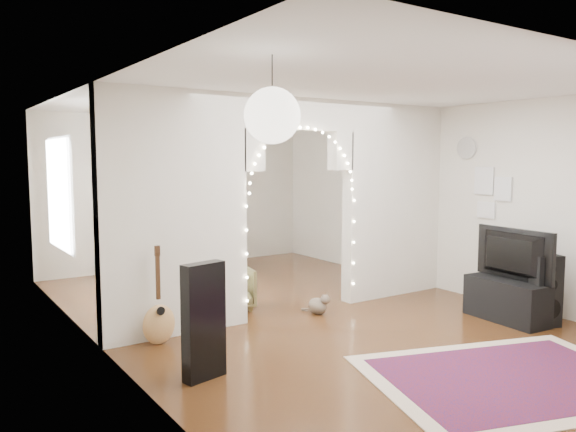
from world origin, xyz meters
TOP-DOWN VIEW (x-y plane):
  - floor at (0.00, 0.00)m, footprint 7.50×7.50m
  - ceiling at (0.00, 0.00)m, footprint 5.00×7.50m
  - wall_back at (0.00, 3.75)m, footprint 5.00×0.02m
  - wall_left at (-2.50, 0.00)m, footprint 0.02×7.50m
  - wall_right at (2.50, 0.00)m, footprint 0.02×7.50m
  - divider_wall at (0.00, 0.00)m, footprint 5.00×0.20m
  - fairy_lights at (0.00, -0.13)m, footprint 1.64×0.04m
  - window at (-2.47, 1.80)m, footprint 0.04×1.20m
  - wall_clock at (2.48, -0.60)m, footprint 0.03×0.31m
  - picture_frames at (2.48, -1.00)m, footprint 0.02×0.50m
  - paper_lantern at (-1.90, -2.40)m, footprint 0.40×0.40m
  - ceiling_fan at (0.00, 2.00)m, footprint 1.10×1.10m
  - area_rug at (0.29, -2.89)m, footprint 2.90×2.51m
  - guitar_case at (-1.96, -1.36)m, footprint 0.42×0.22m
  - acoustic_guitar at (-1.95, -0.25)m, footprint 0.37×0.18m
  - tabby_cat at (0.13, -0.26)m, footprint 0.26×0.43m
  - floor_speaker at (2.03, -2.11)m, footprint 0.41×0.38m
  - media_console at (1.84, -1.76)m, footprint 0.49×1.03m
  - tv at (1.84, -1.76)m, footprint 0.24×1.08m
  - bookcase at (-0.71, 3.50)m, footprint 1.67×0.59m
  - dining_table at (-0.13, 3.09)m, footprint 1.34×1.03m
  - flower_vase at (-0.13, 3.09)m, footprint 0.22×0.22m
  - dining_chair_left at (-0.69, 0.58)m, footprint 0.70×0.72m
  - dining_chair_right at (0.27, 2.51)m, footprint 0.63×0.64m

SIDE VIEW (x-z plane):
  - floor at x=0.00m, z-range 0.00..0.00m
  - area_rug at x=0.29m, z-range 0.00..0.02m
  - tabby_cat at x=0.13m, z-range -0.03..0.26m
  - dining_chair_right at x=0.27m, z-range 0.00..0.48m
  - media_console at x=1.84m, z-range 0.00..0.50m
  - dining_chair_left at x=-0.69m, z-range 0.00..0.55m
  - acoustic_guitar at x=-1.95m, z-range -0.06..0.83m
  - floor_speaker at x=2.03m, z-range 0.00..0.84m
  - guitar_case at x=-1.96m, z-range 0.00..1.04m
  - dining_table at x=-0.13m, z-range 0.30..1.06m
  - tv at x=1.84m, z-range 0.50..1.12m
  - bookcase at x=-0.71m, z-range 0.00..1.68m
  - flower_vase at x=-0.13m, z-range 0.76..0.95m
  - wall_back at x=0.00m, z-range 0.00..2.70m
  - wall_left at x=-2.50m, z-range 0.00..2.70m
  - wall_right at x=2.50m, z-range 0.00..2.70m
  - divider_wall at x=0.00m, z-range 0.07..2.77m
  - window at x=-2.47m, z-range 0.80..2.20m
  - picture_frames at x=2.48m, z-range 1.15..1.85m
  - fairy_lights at x=0.00m, z-range 0.75..2.35m
  - wall_clock at x=2.48m, z-range 1.95..2.25m
  - paper_lantern at x=-1.90m, z-range 2.05..2.45m
  - ceiling_fan at x=0.00m, z-range 2.25..2.55m
  - ceiling at x=0.00m, z-range 2.69..2.71m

